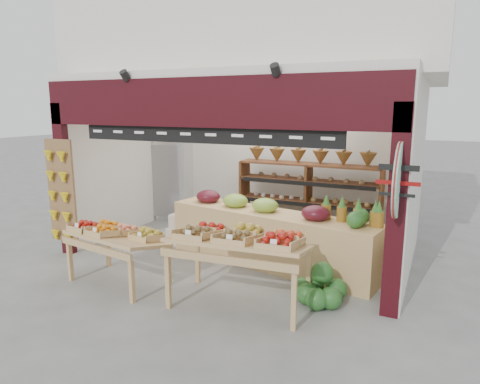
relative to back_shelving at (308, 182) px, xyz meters
name	(u,v)px	position (x,y,z in m)	size (l,w,h in m)	color
ground	(232,257)	(-0.85, -1.69, -1.14)	(60.00, 60.00, 0.00)	slate
shop_structure	(269,35)	(-0.85, -0.07, 2.78)	(6.36, 5.12, 5.40)	silver
banana_board	(60,193)	(-3.58, -2.86, -0.02)	(0.60, 0.15, 1.80)	brown
gift_sign	(398,180)	(1.90, -2.83, 0.61)	(0.04, 0.93, 0.92)	#BBEBCC
back_shelving	(308,182)	(0.00, 0.00, 0.00)	(2.83, 0.46, 1.76)	brown
refrigerator	(175,179)	(-3.25, 0.15, -0.21)	(0.72, 0.72, 1.86)	silver
cardboard_stack	(190,235)	(-1.83, -1.48, -0.92)	(0.93, 0.68, 0.59)	silver
mid_counter	(269,236)	(-0.12, -1.76, -0.64)	(3.68, 1.32, 1.12)	tan
display_table_left	(114,234)	(-1.97, -3.37, -0.41)	(1.57, 1.03, 0.95)	tan
display_table_right	(240,240)	(0.05, -3.25, -0.25)	(1.87, 1.16, 1.12)	tan
watermelon_pile	(318,289)	(0.99, -2.77, -0.95)	(0.72, 0.72, 0.56)	#184517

